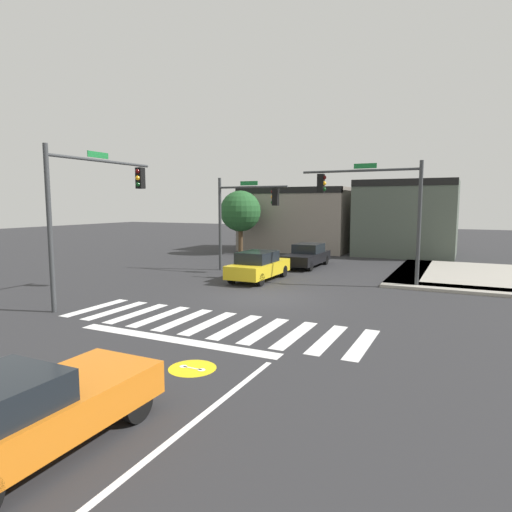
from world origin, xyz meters
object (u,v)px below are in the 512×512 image
traffic_signal_southwest (93,196)px  traffic_signal_northwest (244,208)px  car_yellow (258,266)px  roadside_tree (240,211)px  car_orange (23,413)px  car_black (307,256)px  traffic_signal_northeast (374,199)px

traffic_signal_southwest → traffic_signal_northwest: (1.86, 9.60, -0.56)m
car_yellow → roadside_tree: size_ratio=0.88×
roadside_tree → traffic_signal_southwest: bearing=-81.8°
traffic_signal_northwest → car_orange: bearing=-73.0°
car_black → car_orange: bearing=7.8°
car_yellow → car_black: 5.86m
traffic_signal_northwest → traffic_signal_northeast: (7.57, -0.98, 0.48)m
traffic_signal_northwest → traffic_signal_southwest: bearing=-101.0°
traffic_signal_northwest → car_black: 5.32m
traffic_signal_northeast → car_black: size_ratio=1.28×
car_yellow → car_orange: bearing=12.7°
traffic_signal_southwest → car_orange: size_ratio=1.40×
roadside_tree → traffic_signal_northeast: bearing=-36.7°
traffic_signal_southwest → roadside_tree: traffic_signal_southwest is taller
traffic_signal_southwest → traffic_signal_northeast: traffic_signal_southwest is taller
traffic_signal_northwest → car_yellow: bearing=-48.9°
traffic_signal_southwest → traffic_signal_northeast: size_ratio=1.02×
car_yellow → car_black: (0.64, 5.82, -0.05)m
traffic_signal_northeast → roadside_tree: (-11.98, 8.94, -0.80)m
traffic_signal_northeast → roadside_tree: size_ratio=1.19×
car_black → car_yellow: bearing=-6.3°
traffic_signal_northwest → traffic_signal_northeast: bearing=-7.4°
traffic_signal_southwest → car_orange: traffic_signal_southwest is taller
traffic_signal_northeast → traffic_signal_southwest: bearing=42.4°
car_black → roadside_tree: size_ratio=0.93×
traffic_signal_northeast → roadside_tree: 14.97m
traffic_signal_northwest → car_black: size_ratio=1.18×
car_yellow → car_black: car_yellow is taller
car_orange → car_yellow: 16.63m
traffic_signal_northeast → car_yellow: 6.66m
traffic_signal_northwest → car_black: bearing=53.0°
traffic_signal_southwest → roadside_tree: size_ratio=1.22×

